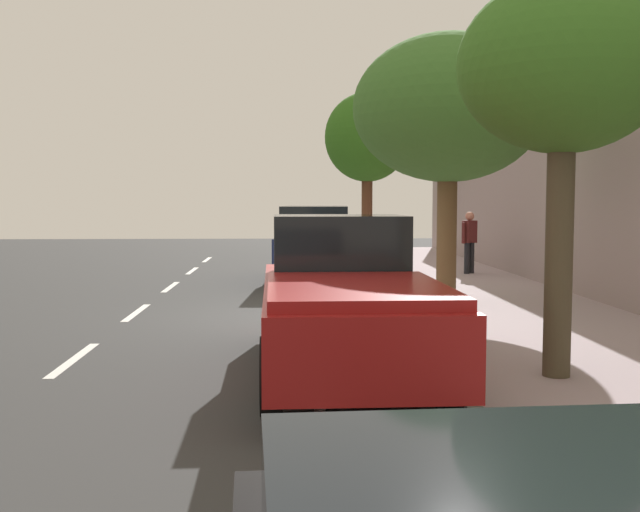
# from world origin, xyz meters

# --- Properties ---
(ground) EXTENTS (55.38, 55.38, 0.00)m
(ground) POSITION_xyz_m (0.00, 0.00, 0.00)
(ground) COLOR #323232
(sidewalk) EXTENTS (4.19, 34.61, 0.17)m
(sidewalk) POSITION_xyz_m (3.86, 0.00, 0.08)
(sidewalk) COLOR #AB959D
(sidewalk) RESTS_ON ground
(curb_edge) EXTENTS (0.16, 34.61, 0.17)m
(curb_edge) POSITION_xyz_m (1.68, 0.00, 0.08)
(curb_edge) COLOR gray
(curb_edge) RESTS_ON ground
(lane_stripe_centre) EXTENTS (0.14, 31.60, 0.01)m
(lane_stripe_centre) POSITION_xyz_m (-3.01, -1.51, 0.00)
(lane_stripe_centre) COLOR white
(lane_stripe_centre) RESTS_ON ground
(lane_stripe_bike_edge) EXTENTS (0.12, 34.61, 0.01)m
(lane_stripe_bike_edge) POSITION_xyz_m (0.21, 0.00, 0.00)
(lane_stripe_bike_edge) COLOR white
(lane_stripe_bike_edge) RESTS_ON ground
(building_facade) EXTENTS (0.50, 34.61, 4.65)m
(building_facade) POSITION_xyz_m (6.20, 0.00, 2.32)
(building_facade) COLOR gray
(building_facade) RESTS_ON ground
(parked_pickup_red_second) EXTENTS (2.10, 5.34, 1.95)m
(parked_pickup_red_second) POSITION_xyz_m (0.58, -4.59, 0.90)
(parked_pickup_red_second) COLOR maroon
(parked_pickup_red_second) RESTS_ON ground
(parked_suv_dark_blue_mid) EXTENTS (2.21, 4.82, 1.99)m
(parked_suv_dark_blue_mid) POSITION_xyz_m (0.62, 5.99, 1.03)
(parked_suv_dark_blue_mid) COLOR navy
(parked_suv_dark_blue_mid) RESTS_ON ground
(bicycle_at_curb) EXTENTS (1.76, 0.46, 0.79)m
(bicycle_at_curb) POSITION_xyz_m (1.22, 0.59, 0.39)
(bicycle_at_curb) COLOR black
(bicycle_at_curb) RESTS_ON ground
(cyclist_with_backpack) EXTENTS (0.44, 0.62, 1.72)m
(cyclist_with_backpack) POSITION_xyz_m (1.44, 0.13, 1.05)
(cyclist_with_backpack) COLOR #C6B284
(cyclist_with_backpack) RESTS_ON ground
(street_tree_mid_block) EXTENTS (2.32, 2.32, 4.44)m
(street_tree_mid_block) POSITION_xyz_m (2.92, -5.50, 3.58)
(street_tree_mid_block) COLOR #4D4430
(street_tree_mid_block) RESTS_ON sidewalk
(street_tree_far_end) EXTENTS (3.60, 3.60, 5.09)m
(street_tree_far_end) POSITION_xyz_m (2.92, 0.39, 3.85)
(street_tree_far_end) COLOR brown
(street_tree_far_end) RESTS_ON sidewalk
(street_tree_corner) EXTENTS (3.22, 3.22, 6.03)m
(street_tree_corner) POSITION_xyz_m (2.92, 14.65, 4.47)
(street_tree_corner) COLOR #573320
(street_tree_corner) RESTS_ON sidewalk
(pedestrian_on_phone) EXTENTS (0.51, 0.43, 1.66)m
(pedestrian_on_phone) POSITION_xyz_m (4.78, 6.18, 1.11)
(pedestrian_on_phone) COLOR black
(pedestrian_on_phone) RESTS_ON sidewalk
(fire_hydrant) EXTENTS (0.22, 0.22, 0.84)m
(fire_hydrant) POSITION_xyz_m (2.11, 7.49, 0.59)
(fire_hydrant) COLOR red
(fire_hydrant) RESTS_ON sidewalk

